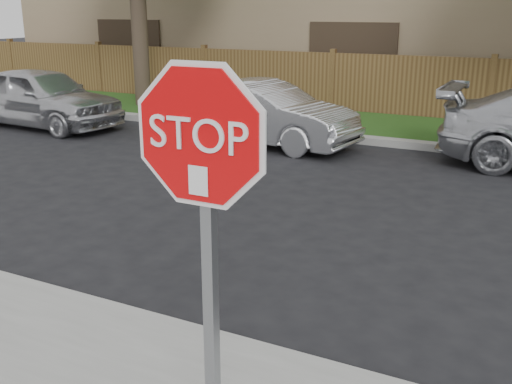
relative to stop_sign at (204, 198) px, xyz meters
The scene contains 7 objects.
ground 2.35m from the stop_sign, 89.36° to the left, with size 90.00×90.00×0.00m, color black.
far_curb 9.79m from the stop_sign, 89.90° to the left, with size 70.00×0.30×0.15m, color gray.
grass_strip 11.42m from the stop_sign, 89.92° to the left, with size 70.00×3.00×0.12m, color #1E4714.
fence 12.92m from the stop_sign, 89.93° to the left, with size 70.00×0.12×1.60m, color #4F351C.
stop_sign is the anchor object (origin of this frame).
sedan_far_left 12.36m from the stop_sign, 140.04° to the left, with size 1.68×4.17×1.42m, color silver.
sedan_left 9.47m from the stop_sign, 114.52° to the left, with size 1.39×3.97×1.31m, color silver.
Camera 1 is at (1.52, -3.91, 2.74)m, focal length 42.00 mm.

